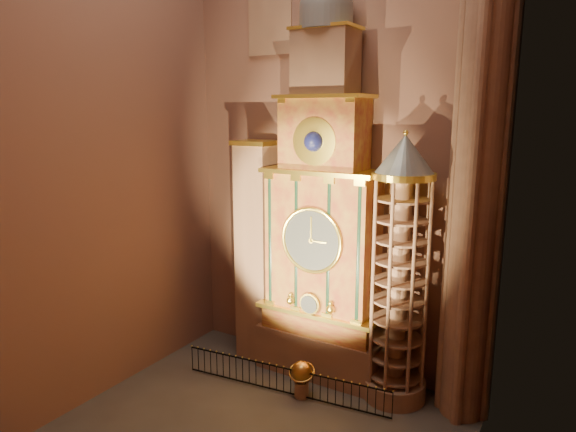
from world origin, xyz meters
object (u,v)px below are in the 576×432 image
Objects in this scene: astronomical_clock at (323,227)px; celestial_globe at (302,376)px; stair_turret at (399,274)px; portrait_tower at (257,251)px; iron_railing at (284,380)px.

astronomical_clock is 10.77× the size of celestial_globe.
astronomical_clock reaches higher than stair_turret.
portrait_tower reaches higher than celestial_globe.
stair_turret is 1.20× the size of iron_railing.
portrait_tower is 6.02m from celestial_globe.
iron_railing is at bearing -101.22° from astronomical_clock.
stair_turret is at bearing -4.30° from astronomical_clock.
astronomical_clock is 3.73m from portrait_tower.
astronomical_clock is 1.55× the size of stair_turret.
portrait_tower is 6.91m from stair_turret.
iron_railing is (-0.48, -2.41, -6.06)m from astronomical_clock.
astronomical_clock reaches higher than celestial_globe.
iron_railing is at bearing -165.40° from celestial_globe.
stair_turret reaches higher than celestial_globe.
astronomical_clock is at bearing 78.78° from iron_railing.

